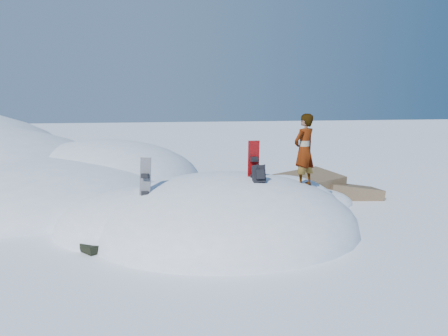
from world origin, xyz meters
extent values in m
plane|color=white|center=(0.00, 0.00, 0.00)|extent=(120.00, 120.00, 0.00)
ellipsoid|color=white|center=(0.00, 0.00, 0.00)|extent=(7.00, 6.00, 3.00)
ellipsoid|color=white|center=(-2.20, 0.60, 0.00)|extent=(4.40, 4.00, 2.20)
ellipsoid|color=white|center=(1.80, 0.80, 0.00)|extent=(3.60, 3.20, 2.50)
ellipsoid|color=white|center=(-6.00, 5.00, 0.00)|extent=(10.00, 9.00, 2.80)
ellipsoid|color=white|center=(-3.50, 7.50, 0.00)|extent=(8.00, 8.00, 3.60)
ellipsoid|color=white|center=(-5.50, 4.00, 0.00)|extent=(6.00, 5.00, 1.80)
cube|color=brown|center=(3.60, 3.40, 0.10)|extent=(2.82, 2.41, 1.62)
cube|color=brown|center=(5.20, 3.00, -0.10)|extent=(2.16, 1.80, 1.33)
cube|color=brown|center=(4.20, 4.60, 0.00)|extent=(2.08, 2.01, 1.10)
ellipsoid|color=white|center=(3.20, 2.40, 0.00)|extent=(3.20, 2.40, 1.00)
cube|color=#B9090C|center=(0.60, -0.38, 1.62)|extent=(0.29, 0.11, 1.53)
cube|color=black|center=(0.60, -0.44, 1.92)|extent=(0.19, 0.12, 0.13)
cube|color=black|center=(0.60, -0.44, 1.47)|extent=(0.19, 0.12, 0.13)
cube|color=black|center=(-2.08, -0.45, 1.33)|extent=(0.33, 0.32, 1.40)
cube|color=black|center=(-2.08, -0.50, 1.61)|extent=(0.20, 0.17, 0.13)
cube|color=black|center=(-2.08, -0.50, 1.18)|extent=(0.20, 0.17, 0.13)
cube|color=black|center=(0.62, -0.77, 1.59)|extent=(0.32, 0.35, 0.47)
cube|color=black|center=(0.62, -0.90, 1.61)|extent=(0.22, 0.18, 0.25)
cylinder|color=black|center=(0.53, -0.88, 1.71)|extent=(0.03, 0.17, 0.31)
cylinder|color=black|center=(0.72, -0.88, 1.71)|extent=(0.03, 0.17, 0.31)
cube|color=black|center=(-3.18, -0.91, 0.10)|extent=(0.80, 0.76, 0.18)
cube|color=black|center=(-2.88, -0.71, 0.18)|extent=(0.36, 0.26, 0.12)
imported|color=slate|center=(2.03, -0.19, 2.09)|extent=(0.82, 0.73, 1.89)
camera|label=1|loc=(-2.41, -10.77, 3.35)|focal=35.00mm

